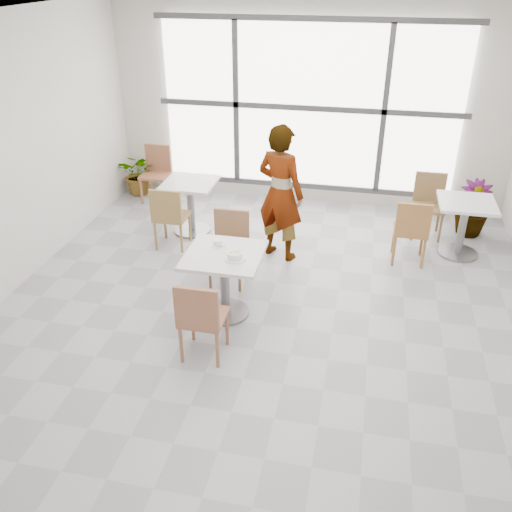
% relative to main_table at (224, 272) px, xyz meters
% --- Properties ---
extents(floor, '(7.00, 7.00, 0.00)m').
position_rel_main_table_xyz_m(floor, '(0.43, -0.13, -0.52)').
color(floor, '#9E9EA5').
rests_on(floor, ground).
extents(ceiling, '(7.00, 7.00, 0.00)m').
position_rel_main_table_xyz_m(ceiling, '(0.43, -0.13, 2.48)').
color(ceiling, white).
rests_on(ceiling, ground).
extents(wall_back, '(6.00, 0.00, 6.00)m').
position_rel_main_table_xyz_m(wall_back, '(0.43, 3.37, 0.98)').
color(wall_back, silver).
rests_on(wall_back, ground).
extents(window, '(4.60, 0.07, 2.52)m').
position_rel_main_table_xyz_m(window, '(0.43, 3.31, 0.98)').
color(window, white).
rests_on(window, ground).
extents(main_table, '(0.80, 0.80, 0.75)m').
position_rel_main_table_xyz_m(main_table, '(0.00, 0.00, 0.00)').
color(main_table, silver).
rests_on(main_table, ground).
extents(chair_near, '(0.42, 0.42, 0.87)m').
position_rel_main_table_xyz_m(chair_near, '(-0.02, -0.79, -0.02)').
color(chair_near, '#995F44').
rests_on(chair_near, ground).
extents(chair_far, '(0.42, 0.42, 0.87)m').
position_rel_main_table_xyz_m(chair_far, '(-0.13, 0.74, -0.02)').
color(chair_far, '#895F41').
rests_on(chair_far, ground).
extents(oatmeal_bowl, '(0.21, 0.21, 0.09)m').
position_rel_main_table_xyz_m(oatmeal_bowl, '(0.14, -0.10, 0.27)').
color(oatmeal_bowl, white).
rests_on(oatmeal_bowl, main_table).
extents(coffee_cup, '(0.16, 0.13, 0.07)m').
position_rel_main_table_xyz_m(coffee_cup, '(-0.11, 0.16, 0.26)').
color(coffee_cup, white).
rests_on(coffee_cup, main_table).
extents(person, '(0.75, 0.63, 1.75)m').
position_rel_main_table_xyz_m(person, '(0.35, 1.45, 0.35)').
color(person, black).
rests_on(person, ground).
extents(bg_table_left, '(0.70, 0.70, 0.75)m').
position_rel_main_table_xyz_m(bg_table_left, '(-1.00, 1.89, -0.04)').
color(bg_table_left, silver).
rests_on(bg_table_left, ground).
extents(bg_table_right, '(0.70, 0.70, 0.75)m').
position_rel_main_table_xyz_m(bg_table_right, '(2.65, 1.97, -0.04)').
color(bg_table_right, white).
rests_on(bg_table_right, ground).
extents(bg_chair_left_near, '(0.42, 0.42, 0.87)m').
position_rel_main_table_xyz_m(bg_chair_left_near, '(-1.11, 1.34, -0.02)').
color(bg_chair_left_near, olive).
rests_on(bg_chair_left_near, ground).
extents(bg_chair_left_far, '(0.42, 0.42, 0.87)m').
position_rel_main_table_xyz_m(bg_chair_left_far, '(-1.90, 2.93, -0.02)').
color(bg_chair_left_far, '#955B3E').
rests_on(bg_chair_left_far, ground).
extents(bg_chair_right_near, '(0.42, 0.42, 0.87)m').
position_rel_main_table_xyz_m(bg_chair_right_near, '(1.99, 1.57, -0.02)').
color(bg_chair_right_near, '#A06938').
rests_on(bg_chair_right_near, ground).
extents(bg_chair_right_far, '(0.42, 0.42, 0.87)m').
position_rel_main_table_xyz_m(bg_chair_right_far, '(2.25, 2.52, -0.02)').
color(bg_chair_right_far, olive).
rests_on(bg_chair_right_far, ground).
extents(plant_left, '(0.67, 0.60, 0.69)m').
position_rel_main_table_xyz_m(plant_left, '(-2.27, 3.07, -0.18)').
color(plant_left, '#578A4E').
rests_on(plant_left, ground).
extents(plant_right, '(0.48, 0.48, 0.79)m').
position_rel_main_table_xyz_m(plant_right, '(2.86, 2.62, -0.13)').
color(plant_right, '#557640').
rests_on(plant_right, ground).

